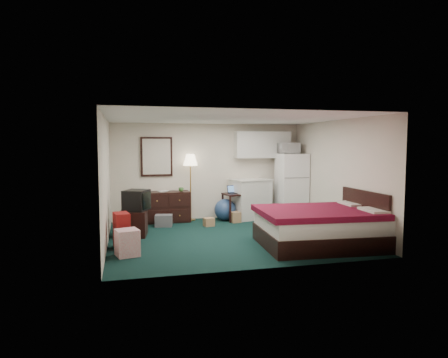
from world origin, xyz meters
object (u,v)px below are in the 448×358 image
object	(u,v)px
bed	(319,228)
tv_stand	(133,223)
dresser	(167,207)
floor_lamp	(191,187)
fridge	(292,186)
desk	(235,207)
suitcase	(122,231)
kitchen_counter	(250,199)

from	to	relation	value
bed	tv_stand	bearing A→B (deg)	157.40
dresser	floor_lamp	xyz separation A→B (m)	(0.61, 0.07, 0.47)
fridge	desk	bearing A→B (deg)	178.23
tv_stand	floor_lamp	bearing A→B (deg)	53.64
bed	desk	bearing A→B (deg)	110.60
tv_stand	dresser	bearing A→B (deg)	67.03
dresser	floor_lamp	bearing A→B (deg)	5.81
suitcase	bed	bearing A→B (deg)	-22.50
floor_lamp	kitchen_counter	world-z (taller)	floor_lamp
desk	fridge	xyz separation A→B (m)	(1.53, -0.08, 0.51)
fridge	suitcase	bearing A→B (deg)	-153.13
fridge	bed	xyz separation A→B (m)	(-0.65, -2.82, -0.50)
dresser	tv_stand	xyz separation A→B (m)	(-0.87, -1.41, -0.11)
suitcase	dresser	bearing A→B (deg)	54.05
desk	fridge	distance (m)	1.61
fridge	floor_lamp	bearing A→B (deg)	173.19
floor_lamp	fridge	world-z (taller)	fridge
floor_lamp	fridge	distance (m)	2.67
fridge	tv_stand	distance (m)	4.30
bed	floor_lamp	bearing A→B (deg)	125.67
kitchen_counter	fridge	world-z (taller)	fridge
dresser	suitcase	world-z (taller)	dresser
fridge	dresser	bearing A→B (deg)	175.92
kitchen_counter	desk	bearing A→B (deg)	-174.73
desk	kitchen_counter	world-z (taller)	kitchen_counter
tv_stand	kitchen_counter	bearing A→B (deg)	32.36
floor_lamp	suitcase	xyz separation A→B (m)	(-1.71, -2.46, -0.52)
dresser	fridge	bearing A→B (deg)	-6.10
dresser	desk	world-z (taller)	dresser
tv_stand	suitcase	distance (m)	1.01
desk	tv_stand	size ratio (longest dim) A/B	1.18
desk	kitchen_counter	bearing A→B (deg)	9.99
kitchen_counter	fridge	xyz separation A→B (m)	(1.07, -0.24, 0.35)
dresser	tv_stand	distance (m)	1.66
dresser	bed	size ratio (longest dim) A/B	0.51
dresser	suitcase	size ratio (longest dim) A/B	1.68
fridge	suitcase	size ratio (longest dim) A/B	2.54
dresser	floor_lamp	world-z (taller)	floor_lamp
floor_lamp	bed	distance (m)	3.80
fridge	tv_stand	world-z (taller)	fridge
floor_lamp	fridge	size ratio (longest dim) A/B	1.00
dresser	desk	bearing A→B (deg)	-8.13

